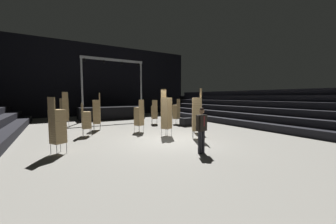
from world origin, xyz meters
name	(u,v)px	position (x,y,z in m)	size (l,w,h in m)	color
ground_plane	(168,141)	(0.00, 0.00, -0.05)	(22.00, 30.00, 0.10)	gray
arena_end_wall	(101,80)	(0.00, 15.00, 4.00)	(22.00, 0.30, 8.00)	black
bleacher_bank_right	(259,107)	(8.75, 1.00, 1.35)	(4.50, 24.00, 2.70)	black
stage_riser	(111,112)	(0.00, 10.95, 0.67)	(5.86, 3.08, 5.56)	black
man_with_tie	(202,127)	(-0.01, -2.53, 0.99)	(0.57, 0.32, 1.74)	black
chair_stack_front_left	(97,111)	(-2.43, 4.88, 1.19)	(0.53, 0.53, 2.39)	#B2B5BA
chair_stack_front_right	(154,112)	(2.02, 5.49, 0.94)	(0.55, 0.55, 1.88)	#B2B5BA
chair_stack_mid_left	(176,111)	(3.47, 4.55, 0.98)	(0.58, 0.58, 1.96)	#B2B5BA
chair_stack_mid_right	(64,109)	(-4.15, 7.53, 1.24)	(0.57, 0.57, 2.48)	#B2B5BA
chair_stack_mid_centre	(86,119)	(-3.30, 3.20, 0.90)	(0.45, 0.45, 1.79)	#B2B5BA
chair_stack_rear_left	(166,113)	(0.47, 0.94, 1.28)	(0.57, 0.57, 2.56)	#B2B5BA
chair_stack_rear_right	(139,116)	(-0.37, 2.80, 0.98)	(0.59, 0.59, 1.96)	#B2B5BA
chair_stack_rear_centre	(197,114)	(1.48, -0.41, 1.28)	(0.61, 0.61, 2.56)	#B2B5BA
chair_stack_aisle_left	(57,126)	(-4.70, 0.16, 1.07)	(0.60, 0.60, 2.14)	#B2B5BA
chair_stack_aisle_right	(197,116)	(2.54, 0.84, 0.98)	(0.61, 0.61, 1.96)	#B2B5BA
equipment_road_case	(187,122)	(3.57, 3.30, 0.29)	(0.90, 0.60, 0.58)	black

